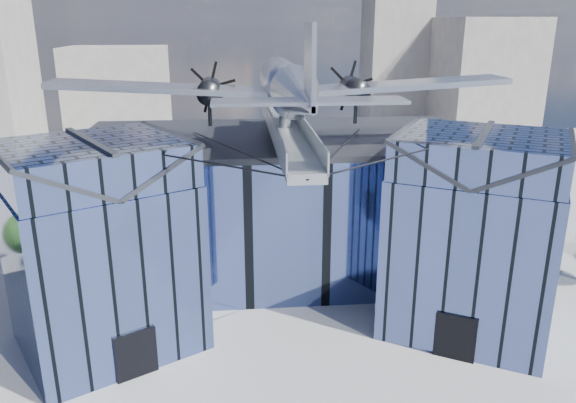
{
  "coord_description": "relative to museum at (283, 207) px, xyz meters",
  "views": [
    {
      "loc": [
        -3.05,
        -30.11,
        17.69
      ],
      "look_at": [
        0.0,
        2.0,
        7.2
      ],
      "focal_mm": 35.0,
      "sensor_mm": 36.0,
      "label": 1
    }
  ],
  "objects": [
    {
      "name": "museum",
      "position": [
        0.0,
        0.0,
        0.0
      ],
      "size": [
        32.88,
        24.5,
        17.6
      ],
      "color": "#46588F",
      "rests_on": "ground"
    },
    {
      "name": "bg_towers",
      "position": [
        1.45,
        44.67,
        4.47
      ],
      "size": [
        77.0,
        24.5,
        26.0
      ],
      "color": "gray",
      "rests_on": "ground"
    },
    {
      "name": "ground_plane",
      "position": [
        -0.0,
        -5.82,
        -5.54
      ],
      "size": [
        120.0,
        120.0,
        0.0
      ],
      "primitive_type": "plane",
      "color": "gray"
    }
  ]
}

